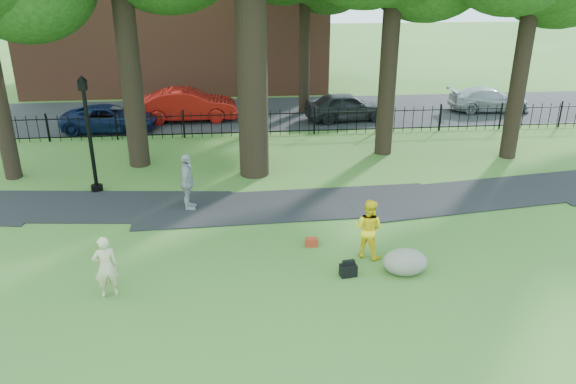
{
  "coord_description": "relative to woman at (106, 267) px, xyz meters",
  "views": [
    {
      "loc": [
        -0.67,
        -13.04,
        7.59
      ],
      "look_at": [
        0.79,
        2.0,
        1.29
      ],
      "focal_mm": 35.0,
      "sensor_mm": 36.0,
      "label": 1
    }
  ],
  "objects": [
    {
      "name": "backpack",
      "position": [
        5.97,
        0.33,
        -0.63
      ],
      "size": [
        0.46,
        0.33,
        0.32
      ],
      "primitive_type": "cube",
      "rotation": [
        0.0,
        0.0,
        0.16
      ],
      "color": "black",
      "rests_on": "ground"
    },
    {
      "name": "red_sedan",
      "position": [
        0.87,
        15.98,
        0.01
      ],
      "size": [
        4.92,
        1.86,
        1.61
      ],
      "primitive_type": "imported",
      "rotation": [
        0.0,
        0.0,
        1.6
      ],
      "color": "#A7120C",
      "rests_on": "ground"
    },
    {
      "name": "boulder",
      "position": [
        7.48,
        0.39,
        -0.45
      ],
      "size": [
        1.2,
        0.92,
        0.69
      ],
      "primitive_type": "ellipsoid",
      "rotation": [
        0.0,
        0.0,
        -0.03
      ],
      "color": "slate",
      "rests_on": "ground"
    },
    {
      "name": "man",
      "position": [
        6.69,
        1.32,
        0.05
      ],
      "size": [
        1.04,
        1.0,
        1.68
      ],
      "primitive_type": "imported",
      "rotation": [
        0.0,
        0.0,
        2.51
      ],
      "color": "yellow",
      "rests_on": "ground"
    },
    {
      "name": "pedestrian",
      "position": [
        1.6,
        4.97,
        0.15
      ],
      "size": [
        0.52,
        1.13,
        1.88
      ],
      "primitive_type": "imported",
      "rotation": [
        0.0,
        0.0,
        1.52
      ],
      "color": "#98999C",
      "rests_on": "ground"
    },
    {
      "name": "ground",
      "position": [
        3.87,
        1.01,
        -0.79
      ],
      "size": [
        120.0,
        120.0,
        0.0
      ],
      "primitive_type": "plane",
      "color": "#356523",
      "rests_on": "ground"
    },
    {
      "name": "grey_car",
      "position": [
        8.81,
        15.29,
        -0.08
      ],
      "size": [
        4.32,
        2.12,
        1.42
      ],
      "primitive_type": "imported",
      "rotation": [
        0.0,
        0.0,
        1.68
      ],
      "color": "black",
      "rests_on": "ground"
    },
    {
      "name": "iron_fence",
      "position": [
        3.87,
        13.01,
        -0.19
      ],
      "size": [
        44.0,
        0.04,
        1.2
      ],
      "color": "black",
      "rests_on": "ground"
    },
    {
      "name": "lamppost",
      "position": [
        -1.74,
        6.84,
        1.21
      ],
      "size": [
        0.4,
        0.4,
        4.08
      ],
      "rotation": [
        0.0,
        0.0,
        -0.04
      ],
      "color": "black",
      "rests_on": "ground"
    },
    {
      "name": "navy_van",
      "position": [
        -2.72,
        14.51,
        -0.18
      ],
      "size": [
        4.42,
        2.11,
        1.22
      ],
      "primitive_type": "imported",
      "rotation": [
        0.0,
        0.0,
        1.55
      ],
      "color": "#0B1738",
      "rests_on": "ground"
    },
    {
      "name": "street",
      "position": [
        3.87,
        17.01,
        -0.79
      ],
      "size": [
        80.0,
        7.0,
        0.02
      ],
      "primitive_type": "cube",
      "color": "black",
      "rests_on": "ground"
    },
    {
      "name": "woman",
      "position": [
        0.0,
        0.0,
        0.0
      ],
      "size": [
        0.66,
        0.53,
        1.59
      ],
      "primitive_type": "imported",
      "rotation": [
        0.0,
        0.0,
        3.43
      ],
      "color": "#CCBC8C",
      "rests_on": "ground"
    },
    {
      "name": "footpath",
      "position": [
        4.87,
        4.91,
        -0.79
      ],
      "size": [
        36.07,
        3.85,
        0.03
      ],
      "primitive_type": "cube",
      "rotation": [
        0.0,
        0.0,
        0.03
      ],
      "color": "black",
      "rests_on": "ground"
    },
    {
      "name": "red_bag",
      "position": [
        5.25,
        2.04,
        -0.67
      ],
      "size": [
        0.35,
        0.22,
        0.24
      ],
      "primitive_type": "cube",
      "rotation": [
        0.0,
        0.0,
        0.02
      ],
      "color": "#9D2D16",
      "rests_on": "ground"
    },
    {
      "name": "silver_car",
      "position": [
        16.78,
        16.39,
        -0.17
      ],
      "size": [
        4.37,
        1.97,
        1.24
      ],
      "primitive_type": "imported",
      "rotation": [
        0.0,
        0.0,
        1.52
      ],
      "color": "#9B9DA4",
      "rests_on": "ground"
    }
  ]
}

